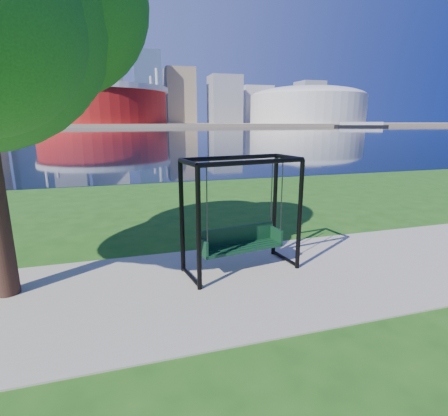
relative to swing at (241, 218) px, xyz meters
name	(u,v)px	position (x,y,z in m)	size (l,w,h in m)	color
ground	(215,275)	(-0.60, -0.08, -1.20)	(900.00, 900.00, 0.00)	#1E5114
path	(222,284)	(-0.60, -0.58, -1.19)	(120.00, 4.00, 0.03)	#9E937F
river	(124,133)	(-0.60, 101.92, -1.19)	(900.00, 180.00, 0.02)	black
far_bank	(119,124)	(-0.60, 305.92, -0.20)	(900.00, 228.00, 2.00)	#937F60
stadium	(102,104)	(-10.60, 234.92, 13.02)	(83.00, 83.00, 32.00)	maroon
arena	(307,104)	(134.40, 234.92, 14.67)	(84.00, 84.00, 26.56)	beige
skyline	(111,82)	(-4.86, 319.32, 34.68)	(392.00, 66.00, 96.50)	gray
swing	(241,218)	(0.00, 0.00, 0.00)	(2.57, 1.42, 2.49)	black
barge	(361,125)	(141.45, 180.17, 0.18)	(31.54, 16.50, 3.05)	black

